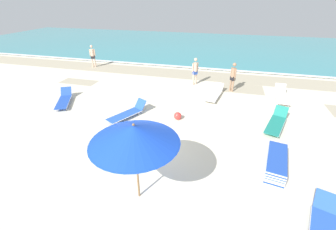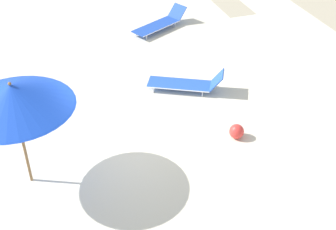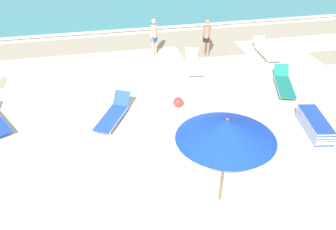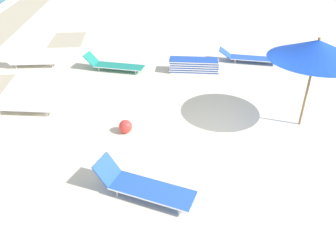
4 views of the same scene
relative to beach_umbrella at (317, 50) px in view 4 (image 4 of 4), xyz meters
name	(u,v)px [view 4 (image 4 of 4)]	position (x,y,z in m)	size (l,w,h in m)	color
ground_plane	(219,145)	(-0.66, 2.44, -2.23)	(60.00, 60.00, 0.16)	beige
beach_umbrella	(317,50)	(0.00, 0.00, 0.00)	(2.35, 2.35, 2.47)	olive
lounger_stack	(194,65)	(4.04, 2.29, -1.90)	(0.95, 1.96, 0.49)	blue
sun_lounger_under_umbrella	(142,186)	(-2.31, 4.45, -1.93)	(1.50, 2.12, 0.62)	blue
sun_lounger_beside_umbrella	(114,65)	(4.51, 5.32, -1.94)	(1.30, 2.34, 0.59)	#1E8475
sun_lounger_near_water_right	(19,105)	(1.55, 7.99, -1.95)	(0.98, 2.33, 0.51)	white
sun_lounger_mid_beach_solo	(248,57)	(4.81, -0.06, -1.95)	(1.30, 2.43, 0.49)	blue
sun_lounger_mid_beach_pair_a	(30,61)	(5.26, 8.61, -1.93)	(0.71, 2.15, 0.61)	white
beach_ball	(126,126)	(0.08, 4.82, -1.97)	(0.36, 0.36, 0.36)	red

